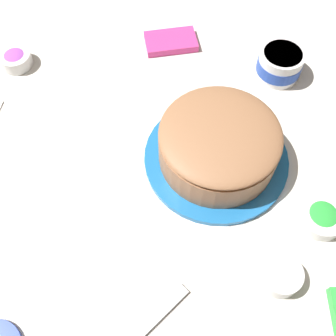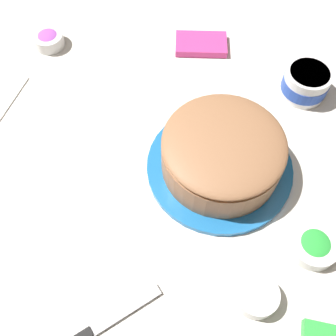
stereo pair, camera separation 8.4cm
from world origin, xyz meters
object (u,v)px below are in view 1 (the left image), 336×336
sprinkle_bowl_green (322,216)px  candy_box_lower (171,42)px  frosting_tub (280,63)px  frosted_cake (218,146)px  sprinkle_bowl_rainbow (16,59)px  sprinkle_bowl_pink (280,275)px

sprinkle_bowl_green → candy_box_lower: (-0.16, 0.57, -0.01)m
frosting_tub → frosted_cake: bearing=-139.3°
frosted_cake → frosting_tub: size_ratio=2.86×
frosted_cake → sprinkle_bowl_rainbow: (-0.40, 0.41, -0.03)m
sprinkle_bowl_pink → sprinkle_bowl_rainbow: 0.82m
sprinkle_bowl_pink → frosted_cake: bearing=95.7°
candy_box_lower → sprinkle_bowl_pink: bearing=-81.7°
frosted_cake → candy_box_lower: size_ratio=2.36×
frosted_cake → sprinkle_bowl_pink: (0.03, -0.28, -0.03)m
frosted_cake → sprinkle_bowl_pink: size_ratio=4.04×
sprinkle_bowl_pink → sprinkle_bowl_rainbow: size_ratio=0.99×
frosting_tub → candy_box_lower: bearing=142.9°
frosting_tub → sprinkle_bowl_pink: frosting_tub is taller
candy_box_lower → frosted_cake: bearing=-84.3°
sprinkle_bowl_green → sprinkle_bowl_rainbow: (-0.56, 0.61, 0.00)m
sprinkle_bowl_rainbow → frosting_tub: bearing=-18.4°
sprinkle_bowl_green → candy_box_lower: sprinkle_bowl_green is taller
frosted_cake → candy_box_lower: (0.00, 0.38, -0.05)m
frosting_tub → sprinkle_bowl_green: bearing=-100.9°
frosting_tub → candy_box_lower: frosting_tub is taller
frosted_cake → sprinkle_bowl_rainbow: 0.58m
sprinkle_bowl_rainbow → candy_box_lower: size_ratio=0.59×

